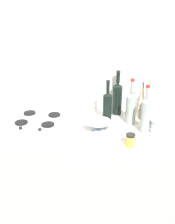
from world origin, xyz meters
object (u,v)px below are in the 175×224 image
mixing_bowl (98,125)px  utensil_crock (144,109)px  wine_bottle_leftmost (131,107)px  wine_bottle_mid_left (117,98)px  condiment_jar_front (130,140)px  wine_bottle_rightmost (145,114)px  wine_bottle_mid_right (107,106)px  stovetop_hob (38,120)px  plate_stack (165,124)px

mixing_bowl → utensil_crock: size_ratio=0.62×
wine_bottle_leftmost → wine_bottle_mid_left: (-0.11, 0.15, 0.01)m
wine_bottle_leftmost → utensil_crock: wine_bottle_leftmost is taller
mixing_bowl → condiment_jar_front: size_ratio=2.23×
wine_bottle_leftmost → mixing_bowl: wine_bottle_leftmost is taller
wine_bottle_rightmost → mixing_bowl: 0.35m
wine_bottle_mid_left → wine_bottle_mid_right: size_ratio=1.08×
wine_bottle_leftmost → utensil_crock: 0.15m
wine_bottle_leftmost → condiment_jar_front: bearing=-88.1°
stovetop_hob → wine_bottle_rightmost: size_ratio=1.16×
wine_bottle_mid_right → condiment_jar_front: size_ratio=3.81×
wine_bottle_rightmost → mixing_bowl: size_ratio=1.80×
wine_bottle_leftmost → mixing_bowl: bearing=-144.5°
plate_stack → wine_bottle_rightmost: bearing=-158.1°
stovetop_hob → wine_bottle_mid_right: bearing=9.3°
wine_bottle_mid_left → utensil_crock: size_ratio=1.13×
stovetop_hob → condiment_jar_front: condiment_jar_front is taller
wine_bottle_leftmost → wine_bottle_rightmost: wine_bottle_rightmost is taller
stovetop_hob → utensil_crock: bearing=13.7°
wine_bottle_rightmost → condiment_jar_front: 0.26m
plate_stack → wine_bottle_rightmost: size_ratio=0.70×
wine_bottle_mid_left → wine_bottle_rightmost: wine_bottle_mid_left is taller
wine_bottle_mid_left → mixing_bowl: (-0.11, -0.32, -0.10)m
plate_stack → wine_bottle_leftmost: 0.28m
stovetop_hob → plate_stack: bearing=1.9°
wine_bottle_rightmost → wine_bottle_mid_right: bearing=157.9°
stovetop_hob → condiment_jar_front: 0.75m
wine_bottle_mid_left → condiment_jar_front: 0.54m
wine_bottle_mid_left → mixing_bowl: bearing=-109.7°
utensil_crock → condiment_jar_front: utensil_crock is taller
stovetop_hob → plate_stack: (0.95, 0.03, 0.03)m
plate_stack → condiment_jar_front: 0.38m
wine_bottle_rightmost → mixing_bowl: bearing=-175.6°
stovetop_hob → utensil_crock: 0.83m
wine_bottle_mid_left → wine_bottle_mid_right: (-0.06, -0.18, -0.01)m
utensil_crock → condiment_jar_front: (-0.09, -0.45, -0.04)m
plate_stack → mixing_bowl: size_ratio=1.26×
plate_stack → wine_bottle_mid_left: bearing=148.4°
wine_bottle_rightmost → condiment_jar_front: (-0.09, -0.22, -0.09)m
plate_stack → utensil_crock: (-0.15, 0.16, 0.03)m
wine_bottle_mid_right → utensil_crock: (0.28, 0.11, -0.05)m
plate_stack → wine_bottle_rightmost: 0.19m
wine_bottle_leftmost → plate_stack: bearing=-16.4°
stovetop_hob → plate_stack: 0.96m
mixing_bowl → condiment_jar_front: bearing=-39.6°
plate_stack → wine_bottle_mid_right: 0.44m
condiment_jar_front → utensil_crock: bearing=78.3°
utensil_crock → wine_bottle_rightmost: bearing=-89.9°
wine_bottle_mid_left → wine_bottle_mid_right: 0.19m
plate_stack → wine_bottle_mid_right: bearing=173.0°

